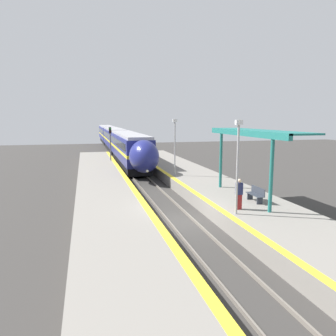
% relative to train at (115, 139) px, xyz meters
% --- Properties ---
extents(ground_plane, '(120.00, 120.00, 0.00)m').
position_rel_train_xyz_m(ground_plane, '(0.00, -39.92, -2.33)').
color(ground_plane, '#383533').
extents(rail_left, '(0.08, 90.00, 0.15)m').
position_rel_train_xyz_m(rail_left, '(-0.72, -39.92, -2.25)').
color(rail_left, slate).
rests_on(rail_left, ground_plane).
extents(rail_right, '(0.08, 90.00, 0.15)m').
position_rel_train_xyz_m(rail_right, '(0.72, -39.92, -2.25)').
color(rail_right, slate).
rests_on(rail_right, ground_plane).
extents(train, '(2.80, 60.20, 4.06)m').
position_rel_train_xyz_m(train, '(0.00, 0.00, 0.00)').
color(train, black).
rests_on(train, ground_plane).
extents(platform_right, '(4.90, 64.00, 0.89)m').
position_rel_train_xyz_m(platform_right, '(4.17, -39.92, -1.88)').
color(platform_right, gray).
rests_on(platform_right, ground_plane).
extents(platform_left, '(4.12, 64.00, 0.89)m').
position_rel_train_xyz_m(platform_left, '(-3.78, -39.92, -1.88)').
color(platform_left, gray).
rests_on(platform_left, ground_plane).
extents(platform_bench, '(0.44, 1.54, 0.89)m').
position_rel_train_xyz_m(platform_bench, '(4.66, -39.91, -0.97)').
color(platform_bench, '#2D333D').
rests_on(platform_bench, platform_right).
extents(person_waiting, '(0.36, 0.22, 1.69)m').
position_rel_train_xyz_m(person_waiting, '(2.92, -41.15, -0.56)').
color(person_waiting, maroon).
rests_on(person_waiting, platform_right).
extents(railway_signal, '(0.28, 0.28, 4.78)m').
position_rel_train_xyz_m(railway_signal, '(-2.21, -18.17, 0.57)').
color(railway_signal, '#59595E').
rests_on(railway_signal, ground_plane).
extents(lamppost_near, '(0.36, 0.20, 4.86)m').
position_rel_train_xyz_m(lamppost_near, '(2.38, -41.94, 1.37)').
color(lamppost_near, '#9E9EA3').
rests_on(lamppost_near, platform_right).
extents(lamppost_mid, '(0.36, 0.20, 4.86)m').
position_rel_train_xyz_m(lamppost_mid, '(2.38, -29.94, 1.37)').
color(lamppost_mid, '#9E9EA3').
rests_on(lamppost_mid, platform_right).
extents(station_canopy, '(2.02, 9.57, 4.24)m').
position_rel_train_xyz_m(station_canopy, '(4.83, -38.79, 2.47)').
color(station_canopy, '#1E6B66').
rests_on(station_canopy, platform_right).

